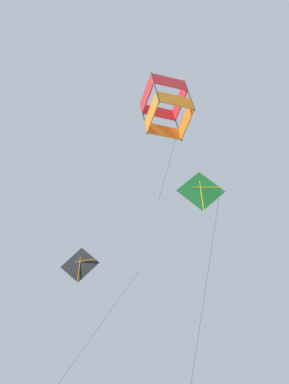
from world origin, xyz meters
The scene contains 3 objects.
kite_box_mid_left centered at (3.16, 0.70, 39.33)m, with size 2.53×2.05×5.88m.
kite_diamond_low_drifter centered at (2.03, 2.02, 36.17)m, with size 1.56×2.02×10.40m.
kite_diamond_near_left centered at (-4.19, -2.88, 35.80)m, with size 3.31×4.34×9.18m.
Camera 1 is at (22.56, -0.70, 24.35)m, focal length 59.09 mm.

